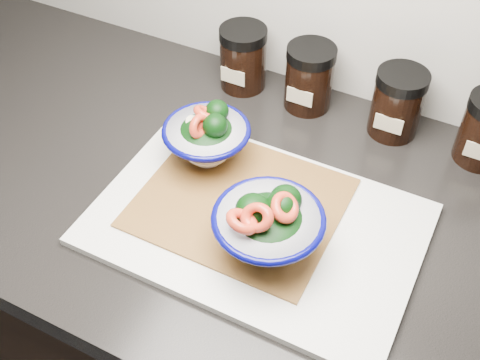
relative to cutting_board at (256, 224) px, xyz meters
The scene contains 8 objects.
countertop 0.06m from the cutting_board, 52.76° to the left, with size 3.50×0.60×0.04m, color black.
cutting_board is the anchor object (origin of this frame).
bamboo_mat 0.04m from the cutting_board, 150.76° to the left, with size 0.28×0.24×0.00m, color olive.
bowl_left 0.15m from the cutting_board, 146.83° to the left, with size 0.13×0.13×0.10m.
bowl_right 0.08m from the cutting_board, 48.03° to the right, with size 0.15×0.15×0.11m.
spice_jar_a 0.34m from the cutting_board, 120.03° to the left, with size 0.08×0.08×0.11m.
spice_jar_b 0.29m from the cutting_board, 98.42° to the left, with size 0.08×0.08×0.11m.
spice_jar_c 0.31m from the cutting_board, 69.40° to the left, with size 0.08×0.08×0.11m.
Camera 1 is at (0.19, 0.91, 1.55)m, focal length 45.00 mm.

